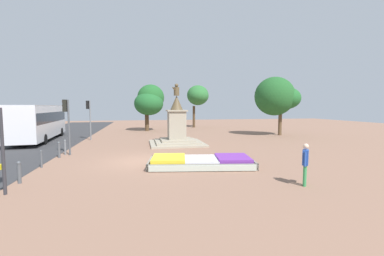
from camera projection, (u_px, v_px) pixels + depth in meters
The scene contains 14 objects.
ground_plane at pixel (141, 161), 15.30m from camera, with size 92.99×92.99×0.00m, color #8C6651.
flower_planter at pixel (201, 162), 14.03m from camera, with size 6.02×3.44×0.53m.
statue_monument at pixel (177, 130), 22.09m from camera, with size 4.57×4.57×5.20m.
traffic_light_mid_block at pixel (67, 116), 17.00m from camera, with size 0.41×0.28×3.71m.
traffic_light_far_corner at pixel (89, 113), 24.71m from camera, with size 0.41×0.30×3.81m.
city_bus at pixel (39, 120), 24.42m from camera, with size 3.35×11.23×3.38m.
pedestrian_with_handbag at pixel (305, 162), 10.49m from camera, with size 0.52×0.61×1.76m.
kerb_bollard_south at pixel (19, 172), 10.85m from camera, with size 0.16×0.16×0.95m.
kerb_bollard_mid_a at pixel (41, 159), 13.65m from camera, with size 0.12×0.12×0.94m.
kerb_bollard_mid_b at pixel (59, 149), 16.28m from camera, with size 0.17×0.17×1.03m.
kerb_bollard_north at pixel (65, 147), 17.29m from camera, with size 0.14×0.14×1.03m.
park_tree_far_left at pixel (276, 97), 28.58m from camera, with size 5.08×4.25×6.54m.
park_tree_behind_statue at pixel (150, 101), 34.24m from camera, with size 4.00×4.19×6.19m.
park_tree_far_right at pixel (198, 96), 39.68m from camera, with size 3.38×3.78×6.55m.
Camera 1 is at (0.00, -15.39, 3.26)m, focal length 24.00 mm.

